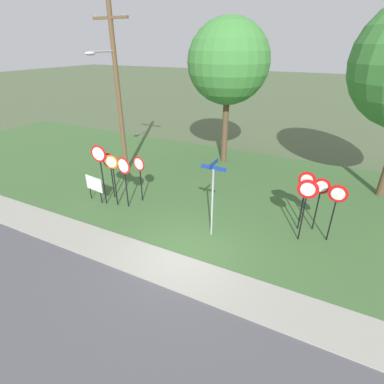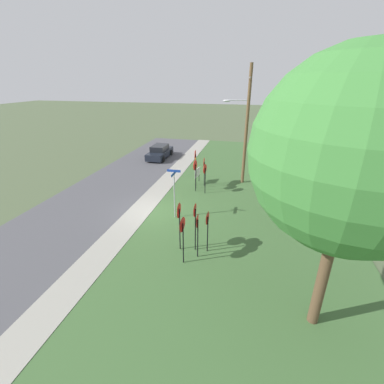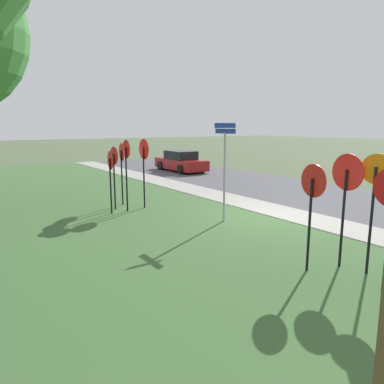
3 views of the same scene
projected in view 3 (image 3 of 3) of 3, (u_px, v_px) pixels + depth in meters
ground_plane at (269, 217)px, 12.12m from camera, size 160.00×160.00×0.00m
road_asphalt at (351, 201)px, 14.79m from camera, size 44.00×6.40×0.01m
sidewalk_strip at (285, 213)px, 12.56m from camera, size 44.00×1.60×0.06m
grass_median at (97, 251)px, 8.78m from camera, size 44.00×12.00×0.04m
stop_sign_near_right at (312, 195)px, 7.28m from camera, size 0.68×0.14×2.25m
stop_sign_far_center at (375, 190)px, 7.09m from camera, size 0.61×0.14×2.48m
stop_sign_far_right at (346, 185)px, 7.48m from camera, size 0.77×0.13×2.44m
yield_sign_near_left at (122, 159)px, 13.64m from camera, size 0.69×0.12×2.37m
yield_sign_near_right at (127, 159)px, 12.53m from camera, size 0.65×0.10×2.54m
yield_sign_far_left at (144, 156)px, 13.06m from camera, size 0.75×0.10×2.55m
yield_sign_far_right at (114, 163)px, 12.88m from camera, size 0.65×0.11×2.29m
yield_sign_center at (111, 168)px, 12.23m from camera, size 0.65×0.11×2.18m
street_name_post at (225, 164)px, 11.17m from camera, size 0.96×0.82×3.10m
parked_sedan_distant at (181, 162)px, 24.52m from camera, size 4.50×1.99×1.39m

